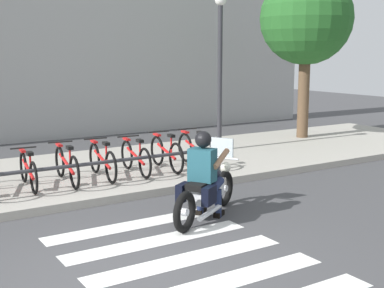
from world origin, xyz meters
TOP-DOWN VIEW (x-y plane):
  - ground_plane at (0.00, 0.00)m, footprint 48.00×48.00m
  - sidewalk at (0.00, 5.03)m, footprint 24.00×4.40m
  - crosswalk_stripe_1 at (0.74, -0.80)m, footprint 2.80×0.40m
  - crosswalk_stripe_2 at (0.74, 0.00)m, footprint 2.80×0.40m
  - crosswalk_stripe_3 at (0.74, 0.80)m, footprint 2.80×0.40m
  - crosswalk_stripe_4 at (0.74, 1.60)m, footprint 2.80×0.40m
  - motorcycle at (1.93, 1.32)m, footprint 1.89×1.24m
  - rider at (1.86, 1.28)m, footprint 0.77×0.72m
  - bicycle_2 at (-0.14, 4.14)m, footprint 0.48×1.58m
  - bicycle_3 at (0.59, 4.14)m, footprint 0.48×1.72m
  - bicycle_4 at (1.32, 4.14)m, footprint 0.48×1.67m
  - bicycle_5 at (2.05, 4.14)m, footprint 0.48×1.63m
  - bicycle_6 at (2.78, 4.14)m, footprint 0.48×1.63m
  - bicycle_7 at (3.51, 4.14)m, footprint 0.48×1.65m
  - bike_rack at (0.95, 3.59)m, footprint 5.71×0.07m
  - street_lamp at (5.07, 5.43)m, footprint 0.28×0.28m
  - tree_near_rack at (8.36, 5.83)m, footprint 2.66×2.66m

SIDE VIEW (x-z plane):
  - ground_plane at x=0.00m, z-range 0.00..0.00m
  - crosswalk_stripe_1 at x=0.74m, z-range 0.00..0.01m
  - crosswalk_stripe_2 at x=0.74m, z-range 0.00..0.01m
  - crosswalk_stripe_3 at x=0.74m, z-range 0.00..0.01m
  - crosswalk_stripe_4 at x=0.74m, z-range 0.00..0.01m
  - sidewalk at x=0.00m, z-range 0.00..0.15m
  - motorcycle at x=1.93m, z-range -0.15..1.06m
  - bicycle_2 at x=-0.14m, z-range 0.12..0.85m
  - bicycle_5 at x=2.05m, z-range 0.12..0.88m
  - bicycle_3 at x=0.59m, z-range 0.12..0.88m
  - bicycle_4 at x=1.32m, z-range 0.12..0.89m
  - bicycle_6 at x=2.78m, z-range 0.11..0.91m
  - bicycle_7 at x=3.51m, z-range 0.11..0.92m
  - bike_rack at x=0.95m, z-range 0.33..0.82m
  - rider at x=1.86m, z-range 0.10..1.54m
  - street_lamp at x=5.07m, z-range 0.45..4.49m
  - tree_near_rack at x=8.36m, z-range 1.10..6.04m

